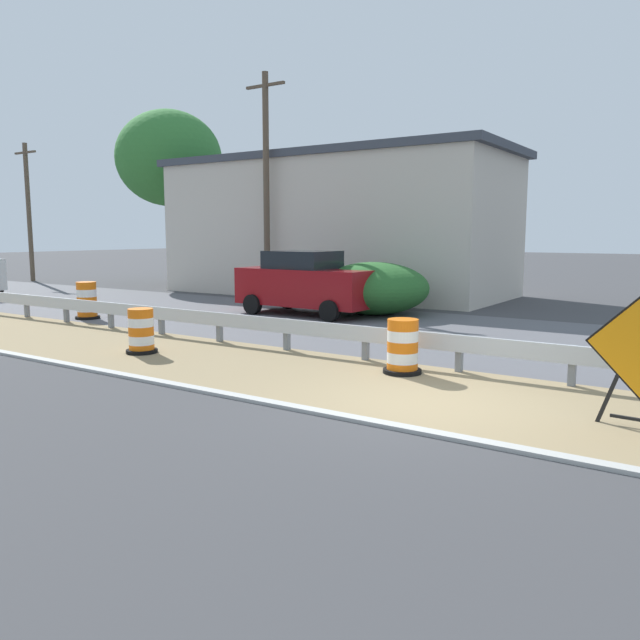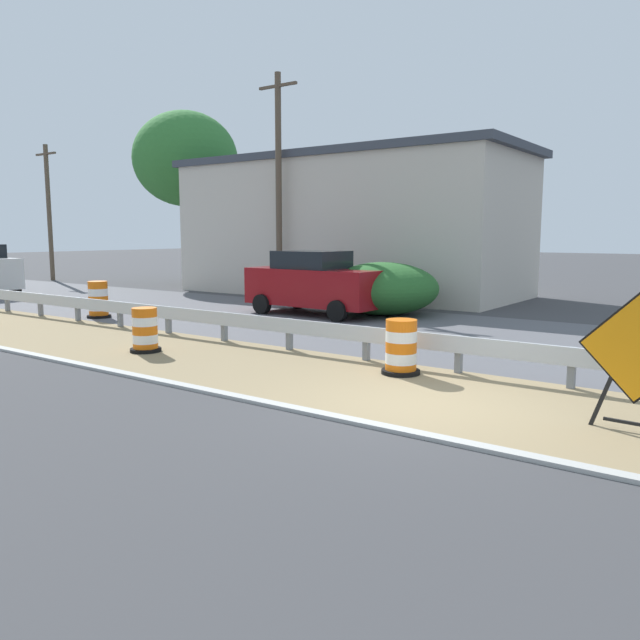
% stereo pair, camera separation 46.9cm
% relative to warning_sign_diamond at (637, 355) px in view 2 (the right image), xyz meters
% --- Properties ---
extents(ground_plane, '(160.00, 160.00, 0.00)m').
position_rel_warning_sign_diamond_xyz_m(ground_plane, '(-0.47, 2.85, -1.03)').
color(ground_plane, '#3D3D3F').
extents(median_dirt_strip, '(3.85, 120.00, 0.01)m').
position_rel_warning_sign_diamond_xyz_m(median_dirt_strip, '(0.25, 2.85, -1.03)').
color(median_dirt_strip, '#8E7A56').
rests_on(median_dirt_strip, ground).
extents(far_lane_asphalt, '(7.89, 120.00, 0.00)m').
position_rel_warning_sign_diamond_xyz_m(far_lane_asphalt, '(6.12, 2.85, -1.03)').
color(far_lane_asphalt, '#56565B').
rests_on(far_lane_asphalt, ground).
extents(curb_near_edge, '(0.20, 120.00, 0.11)m').
position_rel_warning_sign_diamond_xyz_m(curb_near_edge, '(-1.77, 2.85, -1.03)').
color(curb_near_edge, '#ADADA8').
rests_on(curb_near_edge, ground).
extents(guardrail_median, '(0.18, 54.33, 0.71)m').
position_rel_warning_sign_diamond_xyz_m(guardrail_median, '(1.94, 5.30, -0.51)').
color(guardrail_median, silver).
rests_on(guardrail_median, ground).
extents(warning_sign_diamond, '(0.14, 1.48, 1.87)m').
position_rel_warning_sign_diamond_xyz_m(warning_sign_diamond, '(0.00, 0.00, 0.00)').
color(warning_sign_diamond, black).
rests_on(warning_sign_diamond, ground).
extents(traffic_barrel_nearest, '(0.72, 0.72, 1.01)m').
position_rel_warning_sign_diamond_xyz_m(traffic_barrel_nearest, '(1.30, 4.12, -0.57)').
color(traffic_barrel_nearest, orange).
rests_on(traffic_barrel_nearest, ground).
extents(traffic_barrel_close, '(0.67, 0.67, 0.97)m').
position_rel_warning_sign_diamond_xyz_m(traffic_barrel_close, '(-0.04, 9.72, -0.59)').
color(traffic_barrel_close, orange).
rests_on(traffic_barrel_close, ground).
extents(traffic_barrel_mid, '(0.72, 0.72, 1.13)m').
position_rel_warning_sign_diamond_xyz_m(traffic_barrel_mid, '(2.79, 15.46, -0.52)').
color(traffic_barrel_mid, orange).
rests_on(traffic_barrel_mid, ground).
extents(car_mid_far_lane, '(2.17, 4.61, 2.03)m').
position_rel_warning_sign_diamond_xyz_m(car_mid_far_lane, '(7.29, 10.47, -0.01)').
color(car_mid_far_lane, maroon).
rests_on(car_mid_far_lane, ground).
extents(roadside_shop_near, '(6.47, 14.85, 5.82)m').
position_rel_warning_sign_diamond_xyz_m(roadside_shop_near, '(13.94, 13.52, 1.89)').
color(roadside_shop_near, beige).
rests_on(roadside_shop_near, ground).
extents(utility_pole_near, '(0.24, 1.80, 8.65)m').
position_rel_warning_sign_diamond_xyz_m(utility_pole_near, '(10.42, 14.53, 3.45)').
color(utility_pole_near, brown).
rests_on(utility_pole_near, ground).
extents(utility_pole_mid, '(0.24, 1.80, 7.36)m').
position_rel_warning_sign_diamond_xyz_m(utility_pole_mid, '(10.81, 31.17, 2.80)').
color(utility_pole_mid, brown).
rests_on(utility_pole_mid, ground).
extents(bush_roadside, '(3.55, 3.55, 1.68)m').
position_rel_warning_sign_diamond_xyz_m(bush_roadside, '(8.59, 8.74, -0.19)').
color(bush_roadside, '#286028').
rests_on(bush_roadside, ground).
extents(tree_roadside, '(5.31, 5.31, 8.74)m').
position_rel_warning_sign_diamond_xyz_m(tree_roadside, '(13.84, 23.49, 5.30)').
color(tree_roadside, '#4C3D2D').
rests_on(tree_roadside, ground).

